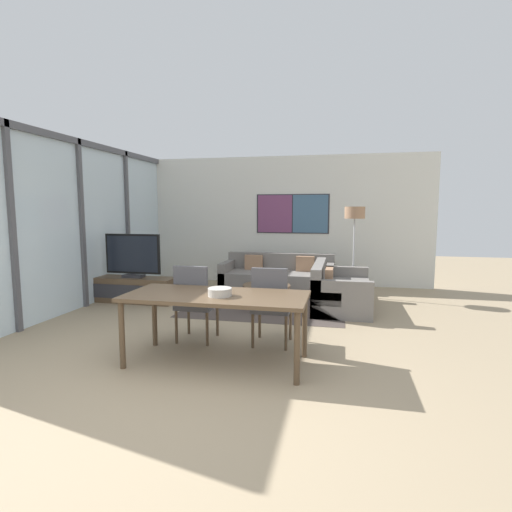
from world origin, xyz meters
The scene contains 14 objects.
ground_plane centered at (0.00, 0.00, 0.00)m, with size 24.00×24.00×0.00m, color #9E896B.
wall_back centered at (0.01, 5.77, 1.41)m, with size 6.67×0.09×2.80m.
window_wall_left centered at (-2.83, 2.89, 1.53)m, with size 0.07×5.77×2.80m.
area_rug centered at (0.22, 3.54, 0.00)m, with size 2.63×2.02×0.01m.
tv_console centered at (-2.16, 3.37, 0.22)m, with size 1.49×0.44×0.44m.
television centered at (-2.16, 3.37, 0.83)m, with size 1.03×0.20×0.77m.
sofa_main centered at (0.22, 4.77, 0.26)m, with size 2.19×0.92×0.75m.
sofa_side centered at (1.39, 3.70, 0.26)m, with size 0.92×1.62×0.75m.
coffee_table centered at (0.22, 3.54, 0.28)m, with size 0.81×0.81×0.38m.
dining_table centered at (0.16, 0.97, 0.68)m, with size 1.94×0.85×0.75m.
dining_chair_left centered at (-0.31, 1.56, 0.54)m, with size 0.46×0.46×0.97m.
dining_chair_centre centered at (0.64, 1.61, 0.54)m, with size 0.46×0.46×0.97m.
fruit_bowl centered at (0.23, 0.89, 0.80)m, with size 0.25×0.25×0.09m.
floor_lamp centered at (1.67, 4.70, 1.47)m, with size 0.37×0.37×1.70m.
Camera 1 is at (1.47, -3.01, 1.66)m, focal length 28.00 mm.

